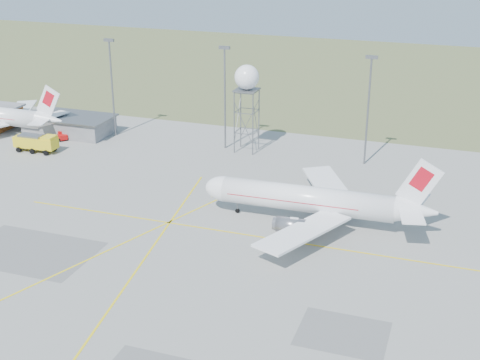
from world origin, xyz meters
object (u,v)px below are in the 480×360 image
(radar_tower, at_px, (247,104))
(fire_truck, at_px, (37,144))
(baggage_tug, at_px, (62,137))
(airliner_main, at_px, (311,200))

(radar_tower, xyz_separation_m, fire_truck, (-38.98, -14.21, -8.01))
(baggage_tug, bearing_deg, fire_truck, -53.73)
(airliner_main, distance_m, baggage_tug, 62.60)
(fire_truck, height_order, baggage_tug, fire_truck)
(airliner_main, relative_size, radar_tower, 2.06)
(radar_tower, height_order, baggage_tug, radar_tower)
(radar_tower, distance_m, fire_truck, 42.25)
(radar_tower, height_order, fire_truck, radar_tower)
(airliner_main, bearing_deg, fire_truck, -15.03)
(baggage_tug, bearing_deg, radar_tower, 49.23)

